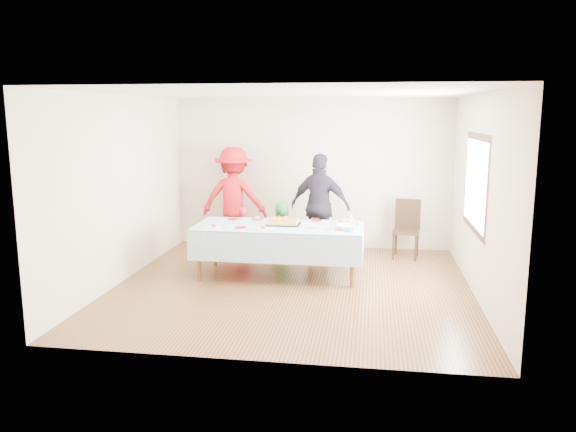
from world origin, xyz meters
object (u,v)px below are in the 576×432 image
object	(u,v)px
birthday_cake	(284,222)
adult_left	(234,198)
party_table	(279,229)
dining_chair	(407,225)

from	to	relation	value
birthday_cake	adult_left	size ratio (longest dim) A/B	0.27
party_table	adult_left	bearing A→B (deg)	123.75
party_table	birthday_cake	xyz separation A→B (m)	(0.06, 0.08, 0.10)
adult_left	dining_chair	bearing A→B (deg)	177.23
party_table	birthday_cake	bearing A→B (deg)	51.64
dining_chair	adult_left	bearing A→B (deg)	-174.29
party_table	dining_chair	distance (m)	2.46
party_table	birthday_cake	size ratio (longest dim) A/B	5.09
adult_left	birthday_cake	bearing A→B (deg)	127.03
dining_chair	adult_left	distance (m)	3.10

